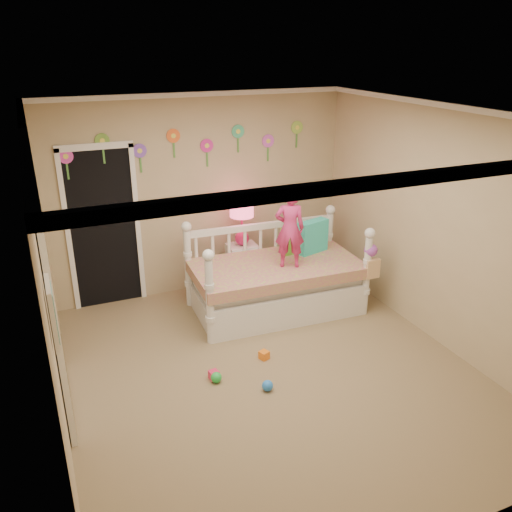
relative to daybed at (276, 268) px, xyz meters
name	(u,v)px	position (x,y,z in m)	size (l,w,h in m)	color
floor	(270,371)	(-0.64, -1.23, -0.57)	(4.00, 4.50, 0.01)	#7F684C
ceiling	(273,113)	(-0.64, -1.23, 2.03)	(4.00, 4.50, 0.01)	white
back_wall	(199,195)	(-0.64, 1.02, 0.73)	(4.00, 0.01, 2.60)	tan
left_wall	(45,292)	(-2.64, -1.23, 0.73)	(0.01, 4.50, 2.60)	tan
right_wall	(440,228)	(1.36, -1.23, 0.73)	(0.01, 4.50, 2.60)	tan
crown_molding	(273,117)	(-0.64, -1.23, 2.00)	(4.00, 4.50, 0.06)	white
daybed	(276,268)	(0.00, 0.00, 0.00)	(2.10, 1.13, 1.14)	white
pillow_turquoise	(313,237)	(0.58, 0.15, 0.28)	(0.42, 0.15, 0.42)	#28C9AE
pillow_lime	(295,240)	(0.37, 0.23, 0.24)	(0.37, 0.13, 0.35)	#6EB838
child	(290,228)	(0.10, -0.15, 0.55)	(0.35, 0.23, 0.97)	#D22F75
nightstand	(242,267)	(-0.16, 0.72, -0.25)	(0.39, 0.29, 0.64)	white
table_lamp	(242,212)	(-0.16, 0.72, 0.53)	(0.31, 0.31, 0.69)	#E21E69
closet_doorway	(103,227)	(-1.89, 1.00, 0.47)	(0.90, 0.04, 2.07)	black
flower_decals	(191,147)	(-0.73, 1.00, 1.37)	(3.40, 0.02, 0.50)	#B2668C
mirror_closet	(53,303)	(-2.60, -0.93, 0.48)	(0.07, 1.30, 2.10)	white
wall_picture	(52,313)	(-2.61, -2.13, 0.98)	(0.05, 0.34, 0.42)	white
hanging_bag	(371,262)	(1.00, -0.56, 0.12)	(0.20, 0.16, 0.36)	beige
toy_scatter	(252,388)	(-0.95, -1.49, -0.51)	(0.80, 1.30, 0.11)	#996666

